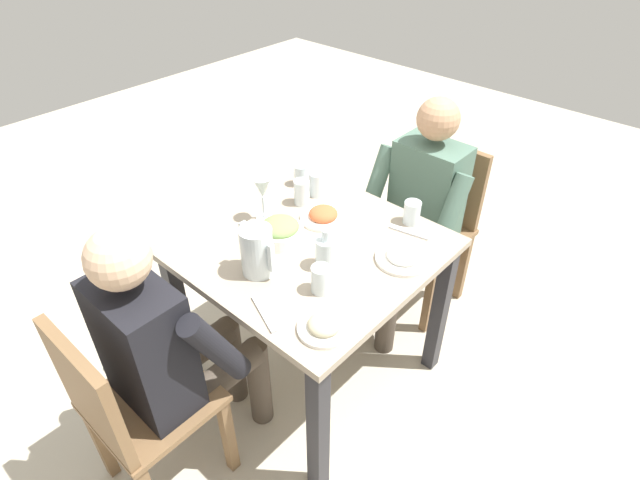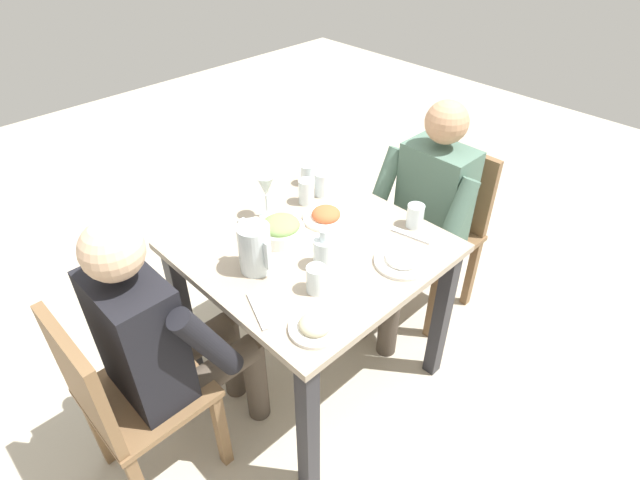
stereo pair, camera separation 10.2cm
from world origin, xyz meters
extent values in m
plane|color=#B7AD99|center=(0.00, 0.00, 0.00)|extent=(8.00, 8.00, 0.00)
cube|color=gray|center=(0.00, 0.00, 0.74)|extent=(0.92, 0.92, 0.03)
cube|color=#232328|center=(-0.41, -0.41, 0.36)|extent=(0.06, 0.06, 0.73)
cube|color=#232328|center=(0.41, -0.41, 0.36)|extent=(0.06, 0.06, 0.73)
cube|color=#232328|center=(-0.41, 0.41, 0.36)|extent=(0.06, 0.06, 0.73)
cube|color=#232328|center=(0.41, 0.41, 0.36)|extent=(0.06, 0.06, 0.73)
cube|color=brown|center=(-0.24, -0.92, 0.22)|extent=(0.04, 0.04, 0.43)
cube|color=brown|center=(-0.24, -0.58, 0.22)|extent=(0.04, 0.04, 0.43)
cube|color=brown|center=(0.10, -0.58, 0.22)|extent=(0.04, 0.04, 0.43)
cube|color=brown|center=(-0.07, -0.75, 0.45)|extent=(0.40, 0.40, 0.03)
cube|color=brown|center=(-0.07, -0.93, 0.67)|extent=(0.38, 0.04, 0.42)
cube|color=brown|center=(0.26, 0.92, 0.22)|extent=(0.04, 0.04, 0.43)
cube|color=brown|center=(-0.08, 0.92, 0.22)|extent=(0.04, 0.04, 0.43)
cube|color=brown|center=(0.26, 0.58, 0.22)|extent=(0.04, 0.04, 0.43)
cube|color=brown|center=(-0.08, 0.58, 0.22)|extent=(0.04, 0.04, 0.43)
cube|color=brown|center=(0.09, 0.75, 0.45)|extent=(0.40, 0.40, 0.03)
cube|color=brown|center=(0.09, 0.93, 0.67)|extent=(0.38, 0.04, 0.42)
cube|color=black|center=(-0.07, -0.72, 0.71)|extent=(0.32, 0.20, 0.50)
sphere|color=#DBB28E|center=(-0.07, -0.72, 1.08)|extent=(0.19, 0.19, 0.19)
cylinder|color=#473D33|center=(-0.16, -0.53, 0.43)|extent=(0.11, 0.38, 0.11)
cylinder|color=#473D33|center=(-0.16, -0.34, 0.23)|extent=(0.10, 0.10, 0.46)
cylinder|color=black|center=(-0.27, -0.58, 0.73)|extent=(0.08, 0.23, 0.37)
cylinder|color=#473D33|center=(0.01, -0.53, 0.43)|extent=(0.11, 0.38, 0.11)
cylinder|color=#473D33|center=(0.01, -0.34, 0.23)|extent=(0.10, 0.10, 0.46)
cylinder|color=black|center=(0.13, -0.58, 0.73)|extent=(0.08, 0.23, 0.37)
cube|color=#4C6B5B|center=(0.09, 0.72, 0.71)|extent=(0.32, 0.20, 0.50)
sphere|color=tan|center=(0.09, 0.72, 1.08)|extent=(0.19, 0.19, 0.19)
cylinder|color=#473D33|center=(0.17, 0.53, 0.43)|extent=(0.11, 0.38, 0.11)
cylinder|color=#473D33|center=(0.17, 0.34, 0.23)|extent=(0.10, 0.10, 0.46)
cylinder|color=#4C6B5B|center=(0.29, 0.58, 0.73)|extent=(0.08, 0.23, 0.37)
cylinder|color=#473D33|center=(0.00, 0.53, 0.43)|extent=(0.11, 0.38, 0.11)
cylinder|color=#473D33|center=(0.00, 0.34, 0.23)|extent=(0.10, 0.10, 0.46)
cylinder|color=#4C6B5B|center=(-0.11, 0.58, 0.73)|extent=(0.08, 0.23, 0.37)
cylinder|color=silver|center=(-0.03, -0.25, 0.85)|extent=(0.12, 0.12, 0.19)
cube|color=silver|center=(0.04, -0.25, 0.86)|extent=(0.02, 0.02, 0.11)
cube|color=silver|center=(-0.09, -0.25, 0.94)|extent=(0.04, 0.03, 0.02)
cylinder|color=white|center=(-0.11, -0.06, 0.79)|extent=(0.19, 0.19, 0.05)
ellipsoid|color=#759951|center=(-0.11, -0.06, 0.82)|extent=(0.15, 0.15, 0.06)
cylinder|color=white|center=(0.34, -0.31, 0.76)|extent=(0.18, 0.18, 0.01)
ellipsoid|color=#B7AD89|center=(0.34, -0.31, 0.78)|extent=(0.11, 0.11, 0.05)
cylinder|color=white|center=(-0.08, 0.16, 0.76)|extent=(0.20, 0.20, 0.01)
ellipsoid|color=#CC5B33|center=(-0.08, 0.16, 0.78)|extent=(0.12, 0.12, 0.06)
cylinder|color=white|center=(0.33, 0.16, 0.76)|extent=(0.21, 0.21, 0.01)
ellipsoid|color=white|center=(0.33, 0.16, 0.78)|extent=(0.13, 0.13, 0.05)
cylinder|color=silver|center=(0.21, 0.39, 0.81)|extent=(0.07, 0.07, 0.10)
cylinder|color=silver|center=(-0.23, 0.19, 0.81)|extent=(0.07, 0.07, 0.11)
cylinder|color=silver|center=(0.21, -0.17, 0.81)|extent=(0.07, 0.07, 0.10)
cylinder|color=silver|center=(-0.35, 0.31, 0.81)|extent=(0.06, 0.06, 0.10)
cylinder|color=silver|center=(-0.23, 0.29, 0.81)|extent=(0.07, 0.07, 0.11)
cylinder|color=silver|center=(-0.27, 0.00, 0.76)|extent=(0.07, 0.07, 0.01)
cylinder|color=silver|center=(-0.27, 0.00, 0.81)|extent=(0.01, 0.01, 0.10)
cone|color=silver|center=(-0.27, 0.00, 0.91)|extent=(0.08, 0.08, 0.09)
cylinder|color=silver|center=(0.13, -0.06, 0.82)|extent=(0.08, 0.08, 0.12)
cylinder|color=white|center=(0.13, -0.06, 0.79)|extent=(0.07, 0.07, 0.07)
cylinder|color=silver|center=(0.13, -0.06, 0.90)|extent=(0.03, 0.03, 0.04)
cube|color=silver|center=(0.25, 0.33, 0.76)|extent=(0.17, 0.06, 0.01)
cube|color=silver|center=(0.15, -0.39, 0.76)|extent=(0.18, 0.08, 0.01)
camera|label=1|loc=(1.11, -1.17, 1.99)|focal=28.70mm
camera|label=2|loc=(1.18, -1.10, 1.99)|focal=28.70mm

